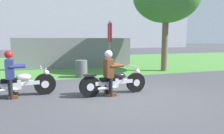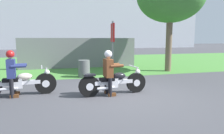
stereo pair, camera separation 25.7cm
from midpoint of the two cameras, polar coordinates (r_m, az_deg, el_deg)
name	(u,v)px [view 1 (the left image)]	position (r m, az deg, el deg)	size (l,w,h in m)	color
ground	(126,96)	(6.24, 2.81, -8.23)	(120.00, 120.00, 0.00)	#424247
grass_verge	(81,63)	(15.00, -9.23, 1.21)	(60.00, 12.00, 0.01)	#478438
stadium_facade	(70,5)	(41.29, -12.04, 16.87)	(47.70, 8.00, 16.52)	#B2B7C1
motorcycle_lead	(114,82)	(6.32, -0.56, -4.35)	(2.21, 0.66, 0.88)	black
rider_lead	(109,69)	(6.19, -2.03, -0.62)	(0.57, 0.49, 1.40)	black
motorcycle_follow	(18,84)	(6.74, -26.19, -4.34)	(2.24, 0.66, 0.89)	black
rider_follow	(10,70)	(6.69, -27.85, -0.84)	(0.57, 0.49, 1.41)	black
trash_can	(81,69)	(9.29, -9.46, -0.50)	(0.54, 0.54, 0.78)	#595E5B
sign_banner	(110,39)	(9.94, -1.40, 7.86)	(0.08, 0.60, 2.60)	gray
fence_segment	(76,53)	(12.25, -10.87, 3.88)	(7.00, 0.06, 1.80)	slate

